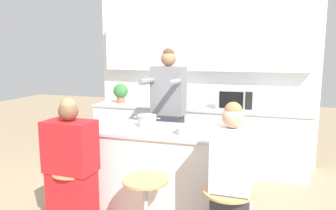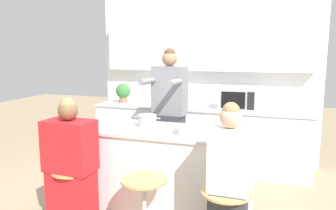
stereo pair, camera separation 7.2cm
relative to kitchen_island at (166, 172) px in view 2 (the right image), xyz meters
name	(u,v)px [view 2 (the right image)]	position (x,y,z in m)	size (l,w,h in m)	color
wall_back	(205,65)	(0.00, 1.89, 1.07)	(3.45, 0.22, 2.70)	white
back_counter	(199,137)	(0.00, 1.57, -0.01)	(3.21, 0.67, 0.93)	silver
kitchen_island	(166,172)	(0.00, 0.00, 0.00)	(1.85, 0.73, 0.94)	black
bar_stool_leftmost	(74,194)	(-0.74, -0.60, -0.10)	(0.42, 0.42, 0.62)	tan
bar_stool_center	(144,206)	(0.00, -0.61, -0.10)	(0.42, 0.42, 0.62)	tan
person_cooking	(169,120)	(-0.19, 0.69, 0.41)	(0.45, 0.58, 1.79)	#383842
person_wrapped_blanket	(71,171)	(-0.74, -0.63, 0.15)	(0.47, 0.30, 1.33)	red
person_seated_near	(229,191)	(0.75, -0.63, 0.15)	(0.33, 0.27, 1.36)	#333338
cooking_pot	(147,121)	(-0.24, 0.08, 0.53)	(0.30, 0.21, 0.13)	#B7BABC
fruit_bowl	(186,130)	(0.25, -0.11, 0.50)	(0.23, 0.23, 0.07)	#B7BABC
coffee_cup_near	(102,123)	(-0.68, -0.13, 0.51)	(0.10, 0.07, 0.09)	white
banana_bunch	(240,129)	(0.75, 0.16, 0.49)	(0.16, 0.11, 0.05)	yellow
juice_carton	(234,128)	(0.72, -0.11, 0.56)	(0.07, 0.07, 0.21)	#38844C
microwave	(238,99)	(0.57, 1.52, 0.61)	(0.53, 0.33, 0.31)	#B2B5B7
potted_plant	(123,92)	(-1.26, 1.57, 0.63)	(0.24, 0.24, 0.31)	#A86042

